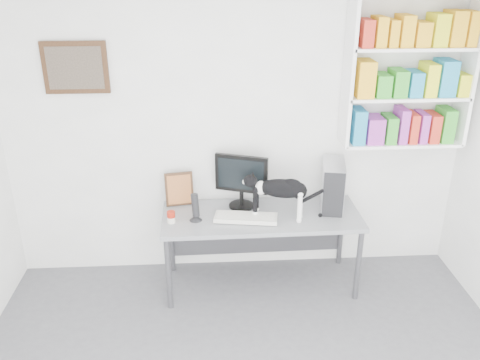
# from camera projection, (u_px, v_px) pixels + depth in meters

# --- Properties ---
(room) EXTENTS (4.01, 4.01, 2.70)m
(room) POSITION_uv_depth(u_px,v_px,m) (259.00, 250.00, 2.57)
(room) COLOR #5A5B60
(room) RESTS_ON ground
(bookshelf) EXTENTS (1.03, 0.28, 1.24)m
(bookshelf) POSITION_uv_depth(u_px,v_px,m) (409.00, 73.00, 4.14)
(bookshelf) COLOR white
(bookshelf) RESTS_ON room
(wall_art) EXTENTS (0.52, 0.04, 0.42)m
(wall_art) POSITION_uv_depth(u_px,v_px,m) (75.00, 68.00, 4.07)
(wall_art) COLOR #3F2614
(wall_art) RESTS_ON room
(desk) EXTENTS (1.69, 0.68, 0.70)m
(desk) POSITION_uv_depth(u_px,v_px,m) (261.00, 250.00, 4.47)
(desk) COLOR gray
(desk) RESTS_ON room
(monitor) EXTENTS (0.51, 0.36, 0.49)m
(monitor) POSITION_uv_depth(u_px,v_px,m) (241.00, 181.00, 4.37)
(monitor) COLOR black
(monitor) RESTS_ON desk
(keyboard) EXTENTS (0.55, 0.28, 0.04)m
(keyboard) POSITION_uv_depth(u_px,v_px,m) (246.00, 217.00, 4.23)
(keyboard) COLOR silver
(keyboard) RESTS_ON desk
(pc_tower) EXTENTS (0.26, 0.44, 0.41)m
(pc_tower) POSITION_uv_depth(u_px,v_px,m) (333.00, 185.00, 4.38)
(pc_tower) COLOR #AFAEB3
(pc_tower) RESTS_ON desk
(speaker) EXTENTS (0.14, 0.14, 0.25)m
(speaker) POSITION_uv_depth(u_px,v_px,m) (195.00, 207.00, 4.18)
(speaker) COLOR black
(speaker) RESTS_ON desk
(leaning_print) EXTENTS (0.26, 0.14, 0.30)m
(leaning_print) POSITION_uv_depth(u_px,v_px,m) (179.00, 188.00, 4.45)
(leaning_print) COLOR #3F2614
(leaning_print) RESTS_ON desk
(soup_can) EXTENTS (0.09, 0.09, 0.10)m
(soup_can) POSITION_uv_depth(u_px,v_px,m) (171.00, 217.00, 4.17)
(soup_can) COLOR #A61E0E
(soup_can) RESTS_ON desk
(cat) EXTENTS (0.62, 0.31, 0.37)m
(cat) POSITION_uv_depth(u_px,v_px,m) (280.00, 198.00, 4.19)
(cat) COLOR black
(cat) RESTS_ON desk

